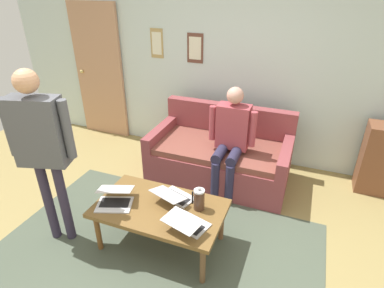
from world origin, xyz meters
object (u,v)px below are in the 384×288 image
(interior_door, at_px, (100,72))
(couch, at_px, (220,156))
(side_shelf, at_px, (380,159))
(person_seated, at_px, (231,136))
(laptop_right, at_px, (174,196))
(coffee_table, at_px, (160,211))
(laptop_center, at_px, (115,199))
(person_standing, at_px, (41,140))
(french_press, at_px, (199,199))
(laptop_left, at_px, (187,223))

(interior_door, xyz_separation_m, couch, (-2.18, 0.60, -0.72))
(side_shelf, bearing_deg, person_seated, 20.50)
(interior_door, relative_size, laptop_right, 4.98)
(coffee_table, relative_size, laptop_right, 2.90)
(couch, distance_m, laptop_center, 1.60)
(interior_door, distance_m, person_seated, 2.51)
(side_shelf, bearing_deg, person_standing, 34.25)
(french_press, relative_size, side_shelf, 0.27)
(laptop_center, bearing_deg, laptop_right, -153.25)
(coffee_table, relative_size, laptop_center, 2.93)
(laptop_right, bearing_deg, laptop_left, 130.50)
(french_press, bearing_deg, interior_door, -38.44)
(couch, distance_m, laptop_right, 1.24)
(french_press, distance_m, person_seated, 1.04)
(person_seated, bearing_deg, side_shelf, -159.50)
(couch, height_order, laptop_left, couch)
(laptop_left, distance_m, side_shelf, 2.56)
(person_standing, bearing_deg, person_seated, -133.09)
(laptop_center, relative_size, french_press, 1.73)
(side_shelf, bearing_deg, laptop_center, 37.41)
(couch, xyz_separation_m, person_standing, (1.15, 1.64, 0.79))
(couch, bearing_deg, laptop_left, 95.86)
(laptop_left, xyz_separation_m, person_seated, (-0.02, -1.29, 0.23))
(couch, relative_size, laptop_right, 4.17)
(couch, relative_size, person_standing, 1.00)
(person_seated, bearing_deg, laptop_left, 89.17)
(side_shelf, relative_size, person_standing, 0.50)
(laptop_left, relative_size, laptop_center, 0.95)
(couch, relative_size, coffee_table, 1.44)
(laptop_right, bearing_deg, couch, -94.70)
(laptop_left, distance_m, laptop_center, 0.75)
(coffee_table, bearing_deg, couch, -97.53)
(person_seated, bearing_deg, laptop_center, 58.23)
(laptop_left, bearing_deg, person_seated, -90.83)
(laptop_right, relative_size, french_press, 1.74)
(laptop_center, distance_m, person_seated, 1.48)
(person_standing, distance_m, person_seated, 1.97)
(laptop_center, bearing_deg, french_press, -164.55)
(french_press, height_order, person_seated, person_seated)
(laptop_right, xyz_separation_m, french_press, (-0.27, 0.04, 0.06))
(couch, bearing_deg, side_shelf, -167.84)
(french_press, distance_m, side_shelf, 2.36)
(laptop_left, distance_m, laptop_right, 0.39)
(coffee_table, bearing_deg, laptop_left, 155.46)
(side_shelf, bearing_deg, laptop_right, 39.72)
(laptop_center, xyz_separation_m, laptop_right, (-0.49, -0.25, -0.00))
(side_shelf, height_order, person_standing, person_standing)
(laptop_right, xyz_separation_m, side_shelf, (-1.95, -1.62, -0.07))
(coffee_table, bearing_deg, laptop_center, 13.91)
(couch, bearing_deg, laptop_center, 67.97)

